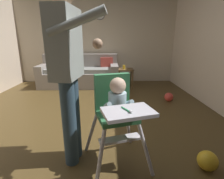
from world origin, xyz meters
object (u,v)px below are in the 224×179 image
(high_chair, at_px, (116,106))
(toy_ball, at_px, (169,97))
(adult_standing, at_px, (68,71))
(wall_clock, at_px, (100,14))
(couch, at_px, (80,74))
(toy_ball_second, at_px, (207,161))
(side_table, at_px, (125,74))
(sippy_cup, at_px, (124,67))

(high_chair, relative_size, toy_ball, 5.03)
(adult_standing, xyz_separation_m, wall_clock, (0.13, 3.56, 0.97))
(couch, height_order, toy_ball_second, couch)
(side_table, bearing_deg, wall_clock, 130.66)
(adult_standing, distance_m, toy_ball_second, 1.62)
(side_table, xyz_separation_m, wall_clock, (-0.68, 0.79, 1.56))
(adult_standing, distance_m, wall_clock, 3.69)
(adult_standing, xyz_separation_m, sippy_cup, (0.77, 2.76, -0.40))
(high_chair, height_order, side_table, high_chair)
(high_chair, relative_size, adult_standing, 0.55)
(toy_ball, distance_m, side_table, 1.34)
(high_chair, bearing_deg, toy_ball_second, 66.30)
(couch, xyz_separation_m, toy_ball, (2.07, -1.33, -0.24))
(adult_standing, bearing_deg, toy_ball, 54.48)
(adult_standing, distance_m, sippy_cup, 2.90)
(toy_ball, distance_m, wall_clock, 2.99)
(couch, bearing_deg, adult_standing, 8.01)
(toy_ball_second, relative_size, sippy_cup, 1.95)
(couch, distance_m, side_table, 1.29)
(couch, relative_size, adult_standing, 1.25)
(toy_ball_second, distance_m, side_table, 3.01)
(toy_ball, height_order, sippy_cup, sippy_cup)
(adult_standing, bearing_deg, sippy_cup, 82.09)
(toy_ball, bearing_deg, toy_ball_second, -98.43)
(toy_ball_second, bearing_deg, high_chair, 171.97)
(toy_ball_second, bearing_deg, toy_ball, 81.57)
(adult_standing, bearing_deg, wall_clock, 95.54)
(high_chair, xyz_separation_m, toy_ball, (1.19, 1.81, -0.55))
(high_chair, xyz_separation_m, sippy_cup, (0.32, 2.82, -0.07))
(high_chair, xyz_separation_m, toy_ball_second, (0.90, -0.13, -0.54))
(adult_standing, relative_size, toy_ball, 9.23)
(couch, height_order, sippy_cup, couch)
(high_chair, xyz_separation_m, adult_standing, (-0.45, 0.06, 0.33))
(toy_ball, xyz_separation_m, sippy_cup, (-0.87, 1.02, 0.48))
(high_chair, height_order, wall_clock, wall_clock)
(toy_ball, height_order, wall_clock, wall_clock)
(wall_clock, bearing_deg, sippy_cup, -51.19)
(adult_standing, height_order, sippy_cup, adult_standing)
(sippy_cup, xyz_separation_m, wall_clock, (-0.64, 0.79, 1.37))
(couch, distance_m, toy_ball, 2.48)
(toy_ball, xyz_separation_m, side_table, (-0.83, 1.02, 0.29))
(couch, xyz_separation_m, sippy_cup, (1.20, -0.32, 0.24))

